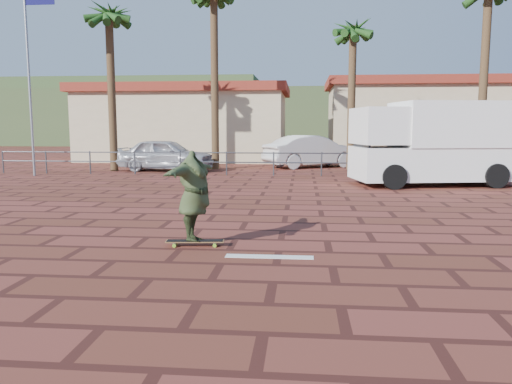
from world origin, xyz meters
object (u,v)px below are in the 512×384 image
Objects in this scene: campervan at (436,142)px; car_silver at (166,155)px; longboard at (195,241)px; skateboarder at (194,196)px; car_white at (312,151)px.

car_silver is at bearing 146.39° from campervan.
longboard is 0.80m from skateboarder.
campervan is 8.47m from car_white.
skateboarder is (-0.00, -0.00, 0.80)m from longboard.
skateboarder is at bearing 142.40° from car_white.
skateboarder is 11.77m from campervan.
campervan reaches higher than skateboarder.
car_white is at bearing -63.27° from car_silver.
longboard is 17.27m from car_white.
car_white is (6.81, 2.66, 0.05)m from car_silver.
skateboarder is 17.25m from car_white.
car_silver is at bearing 101.15° from longboard.
skateboarder is 0.43× the size of car_silver.
car_silver is at bearing 26.69° from skateboarder.
longboard is at bearing -17.16° from skateboarder.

